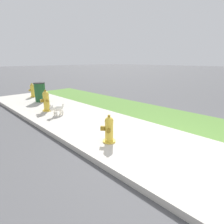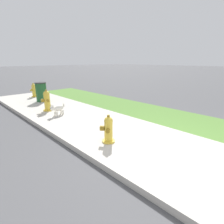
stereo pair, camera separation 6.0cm
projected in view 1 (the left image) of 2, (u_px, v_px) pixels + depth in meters
The scene contains 9 objects.
ground_plane at pixel (170, 152), 3.63m from camera, with size 120.00×120.00×0.00m, color #515154.
sidewalk_pavement at pixel (170, 152), 3.63m from camera, with size 18.00×2.48×0.01m, color #BCB7AD.
grass_verge at pixel (206, 125), 5.13m from camera, with size 18.00×1.95×0.01m, color #568438.
street_curb at pixel (130, 178), 2.72m from camera, with size 18.00×0.16×0.12m, color #BCB7AD.
fire_hydrant_mid_block at pixel (109, 129), 3.97m from camera, with size 0.34×0.34×0.66m.
fire_hydrant_by_grass_verge at pixel (33, 91), 8.90m from camera, with size 0.35×0.37×0.71m.
fire_hydrant_across_street at pixel (46, 101), 6.43m from camera, with size 0.40×0.38×0.79m.
small_white_dog at pixel (57, 109), 5.91m from camera, with size 0.26×0.56×0.44m.
trash_bin at pixel (40, 92), 7.91m from camera, with size 0.49×0.49×0.87m.
Camera 1 is at (1.43, -3.15, 1.83)m, focal length 28.00 mm.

